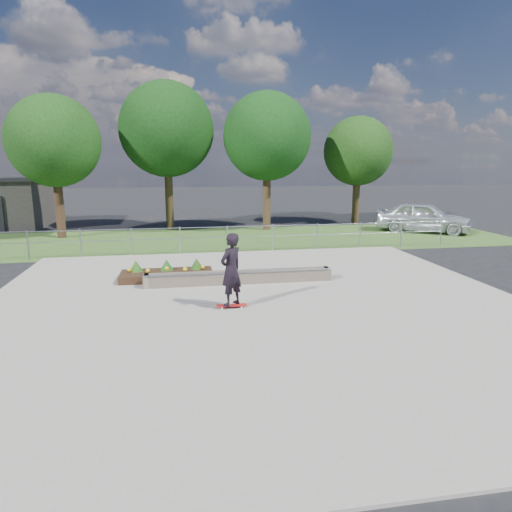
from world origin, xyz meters
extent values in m
plane|color=black|center=(0.00, 0.00, 0.00)|extent=(120.00, 120.00, 0.00)
cube|color=#335522|center=(0.00, 11.00, 0.01)|extent=(30.00, 8.00, 0.02)
cube|color=gray|center=(0.00, 0.00, 0.03)|extent=(15.00, 15.00, 0.06)
cylinder|color=gray|center=(-8.00, 7.50, 0.60)|extent=(0.06, 0.06, 1.20)
cylinder|color=gray|center=(-6.00, 7.50, 0.60)|extent=(0.06, 0.06, 1.20)
cylinder|color=gray|center=(-4.00, 7.50, 0.60)|extent=(0.06, 0.06, 1.20)
cylinder|color=#95969D|center=(-2.00, 7.50, 0.60)|extent=(0.06, 0.06, 1.20)
cylinder|color=gray|center=(0.00, 7.50, 0.60)|extent=(0.06, 0.06, 1.20)
cylinder|color=#9A9CA2|center=(2.00, 7.50, 0.60)|extent=(0.06, 0.06, 1.20)
cylinder|color=gray|center=(4.00, 7.50, 0.60)|extent=(0.06, 0.06, 1.20)
cylinder|color=gray|center=(6.00, 7.50, 0.60)|extent=(0.06, 0.06, 1.20)
cylinder|color=gray|center=(8.00, 7.50, 0.60)|extent=(0.06, 0.06, 1.20)
cylinder|color=#969A9F|center=(10.00, 7.50, 0.60)|extent=(0.06, 0.06, 1.20)
cylinder|color=gray|center=(0.00, 7.50, 1.15)|extent=(20.00, 0.04, 0.04)
cylinder|color=#9A9DA2|center=(0.00, 7.50, 0.70)|extent=(20.00, 0.04, 0.04)
cylinder|color=black|center=(-8.00, 13.00, 1.46)|extent=(0.44, 0.44, 2.93)
sphere|color=black|center=(-8.00, 13.00, 4.88)|extent=(4.55, 4.55, 4.55)
cylinder|color=#2E2112|center=(-2.50, 15.00, 1.69)|extent=(0.44, 0.44, 3.38)
sphere|color=black|center=(-2.50, 15.00, 5.62)|extent=(5.25, 5.25, 5.25)
cylinder|color=#342215|center=(3.00, 14.00, 1.57)|extent=(0.44, 0.44, 3.15)
sphere|color=black|center=(3.00, 14.00, 5.25)|extent=(4.90, 4.90, 4.90)
cylinder|color=#362715|center=(9.00, 15.50, 1.35)|extent=(0.44, 0.44, 2.70)
sphere|color=black|center=(9.00, 15.50, 4.50)|extent=(4.20, 4.20, 4.20)
cube|color=brown|center=(-0.20, 2.30, 0.26)|extent=(6.00, 0.40, 0.40)
cylinder|color=gray|center=(-0.20, 2.10, 0.46)|extent=(6.00, 0.06, 0.06)
cube|color=#695E4D|center=(-3.10, 2.30, 0.26)|extent=(0.15, 0.42, 0.40)
cube|color=brown|center=(2.70, 2.30, 0.26)|extent=(0.15, 0.42, 0.40)
cube|color=black|center=(-2.50, 3.25, 0.18)|extent=(3.00, 1.20, 0.25)
sphere|color=gold|center=(-3.70, 3.35, 0.39)|extent=(0.14, 0.14, 0.14)
sphere|color=yellow|center=(-3.10, 3.15, 0.39)|extent=(0.14, 0.14, 0.14)
sphere|color=gold|center=(-2.50, 3.35, 0.39)|extent=(0.14, 0.14, 0.14)
sphere|color=yellow|center=(-1.90, 3.15, 0.39)|extent=(0.14, 0.14, 0.14)
sphere|color=gold|center=(-1.30, 3.35, 0.39)|extent=(0.14, 0.14, 0.14)
cone|color=#1F4A15|center=(-3.50, 3.50, 0.49)|extent=(0.44, 0.44, 0.36)
cone|color=#174D16|center=(-2.50, 3.50, 0.49)|extent=(0.44, 0.44, 0.36)
cone|color=#1D4212|center=(-1.50, 3.50, 0.49)|extent=(0.44, 0.44, 0.36)
cylinder|color=white|center=(-1.01, -0.24, 0.09)|extent=(0.05, 0.03, 0.05)
cylinder|color=silver|center=(-1.01, -0.06, 0.09)|extent=(0.05, 0.03, 0.05)
cylinder|color=white|center=(-0.49, -0.24, 0.09)|extent=(0.05, 0.03, 0.05)
cylinder|color=white|center=(-0.49, -0.06, 0.09)|extent=(0.05, 0.03, 0.05)
cylinder|color=gray|center=(-1.01, -0.15, 0.11)|extent=(0.02, 0.18, 0.02)
cylinder|color=#A8A8AD|center=(-0.49, -0.15, 0.11)|extent=(0.02, 0.18, 0.02)
cube|color=#B01815|center=(-0.75, -0.15, 0.13)|extent=(0.80, 0.21, 0.02)
imported|color=black|center=(-0.75, -0.15, 1.11)|extent=(0.84, 0.81, 1.94)
imported|color=silver|center=(11.41, 11.58, 0.85)|extent=(5.28, 4.48, 1.71)
camera|label=1|loc=(-2.10, -11.69, 3.88)|focal=32.00mm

